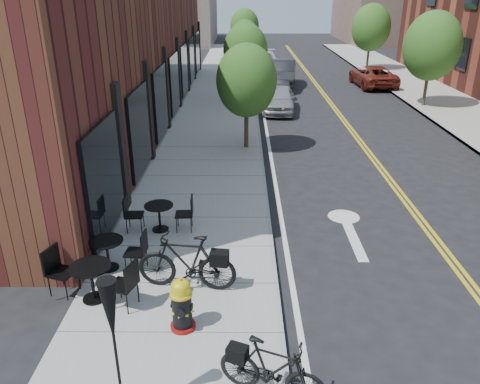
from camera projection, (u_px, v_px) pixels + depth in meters
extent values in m
plane|color=black|center=(278.00, 288.00, 9.60)|extent=(120.00, 120.00, 0.00)
cube|color=#9E9B93|center=(211.00, 140.00, 18.75)|extent=(4.00, 70.00, 0.12)
cube|color=#431615|center=(115.00, 41.00, 21.07)|extent=(5.00, 28.00, 7.00)
cylinder|color=#382B1E|center=(246.00, 126.00, 17.48)|extent=(0.16, 0.16, 1.61)
ellipsoid|color=#31581B|center=(247.00, 81.00, 16.81)|extent=(2.20, 2.20, 2.64)
cylinder|color=#382B1E|center=(245.00, 85.00, 24.80)|extent=(0.16, 0.16, 1.68)
ellipsoid|color=#31581B|center=(245.00, 51.00, 24.10)|extent=(2.30, 2.30, 2.76)
cylinder|color=#382B1E|center=(245.00, 64.00, 32.16)|extent=(0.16, 0.16, 1.57)
ellipsoid|color=#31581B|center=(245.00, 39.00, 31.51)|extent=(2.10, 2.10, 2.52)
cylinder|color=#382B1E|center=(244.00, 49.00, 39.47)|extent=(0.16, 0.16, 1.71)
ellipsoid|color=#31581B|center=(245.00, 26.00, 38.74)|extent=(2.40, 2.40, 2.88)
cylinder|color=#382B1E|center=(426.00, 87.00, 23.81)|extent=(0.16, 0.16, 1.82)
ellipsoid|color=#31581B|center=(432.00, 46.00, 23.00)|extent=(2.80, 2.80, 3.36)
cylinder|color=#382B1E|center=(368.00, 56.00, 34.81)|extent=(0.16, 0.16, 1.82)
ellipsoid|color=#31581B|center=(371.00, 28.00, 34.00)|extent=(2.80, 2.80, 3.36)
cylinder|color=maroon|center=(183.00, 326.00, 8.29)|extent=(0.51, 0.51, 0.07)
cylinder|color=black|center=(182.00, 310.00, 8.16)|extent=(0.40, 0.40, 0.67)
cylinder|color=yellow|center=(181.00, 294.00, 8.02)|extent=(0.45, 0.45, 0.04)
cylinder|color=yellow|center=(181.00, 289.00, 7.98)|extent=(0.39, 0.39, 0.16)
ellipsoid|color=yellow|center=(181.00, 285.00, 7.95)|extent=(0.37, 0.37, 0.19)
cylinder|color=yellow|center=(180.00, 280.00, 7.91)|extent=(0.06, 0.06, 0.07)
imported|color=black|center=(187.00, 262.00, 9.18)|extent=(2.03, 0.80, 1.19)
imported|color=black|center=(273.00, 370.00, 6.70)|extent=(1.71, 1.05, 0.99)
cylinder|color=black|center=(95.00, 298.00, 9.06)|extent=(0.57, 0.57, 0.03)
cylinder|color=black|center=(92.00, 283.00, 8.91)|extent=(0.08, 0.08, 0.72)
cylinder|color=black|center=(90.00, 267.00, 8.77)|extent=(0.99, 0.99, 0.03)
cylinder|color=black|center=(109.00, 268.00, 10.05)|extent=(0.44, 0.44, 0.03)
cylinder|color=black|center=(108.00, 255.00, 9.93)|extent=(0.06, 0.06, 0.66)
cylinder|color=black|center=(106.00, 241.00, 9.79)|extent=(0.76, 0.76, 0.03)
cylinder|color=black|center=(160.00, 229.00, 11.66)|extent=(0.43, 0.43, 0.03)
cylinder|color=black|center=(160.00, 218.00, 11.54)|extent=(0.06, 0.06, 0.65)
cylinder|color=black|center=(159.00, 206.00, 11.40)|extent=(0.74, 0.74, 0.03)
cylinder|color=black|center=(116.00, 351.00, 6.22)|extent=(0.04, 0.04, 2.14)
cone|color=black|center=(110.00, 312.00, 5.96)|extent=(0.26, 0.26, 0.94)
imported|color=#92959A|center=(279.00, 99.00, 23.12)|extent=(1.87, 3.86, 1.27)
imported|color=black|center=(280.00, 74.00, 28.91)|extent=(2.35, 5.11, 1.62)
imported|color=silver|center=(264.00, 63.00, 33.24)|extent=(2.26, 5.39, 1.55)
imported|color=maroon|center=(373.00, 76.00, 29.19)|extent=(2.33, 4.71, 1.28)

